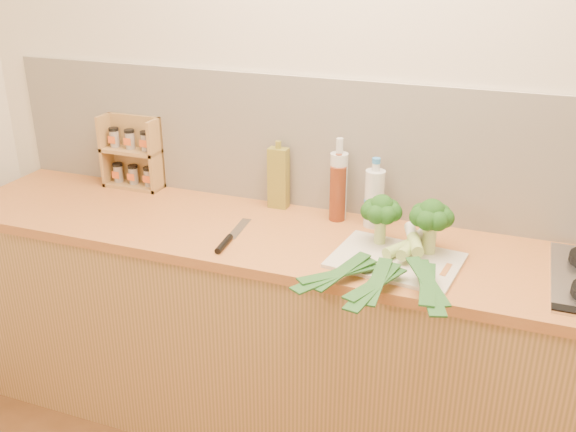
{
  "coord_description": "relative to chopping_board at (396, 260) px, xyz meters",
  "views": [
    {
      "loc": [
        0.57,
        -0.87,
        1.92
      ],
      "look_at": [
        -0.17,
        1.1,
        1.02
      ],
      "focal_mm": 40.0,
      "sensor_mm": 36.0,
      "label": 1
    }
  ],
  "objects": [
    {
      "name": "water_bottle",
      "position": [
        -0.15,
        0.28,
        0.1
      ],
      "size": [
        0.08,
        0.08,
        0.26
      ],
      "color": "silver",
      "rests_on": "counter"
    },
    {
      "name": "glass_bottle",
      "position": [
        -0.3,
        0.3,
        0.13
      ],
      "size": [
        0.07,
        0.07,
        0.33
      ],
      "color": "silver",
      "rests_on": "counter"
    },
    {
      "name": "leek_back",
      "position": [
        0.09,
        -0.07,
        0.07
      ],
      "size": [
        0.23,
        0.59,
        0.04
      ],
      "rotation": [
        0.0,
        0.0,
        0.32
      ],
      "color": "white",
      "rests_on": "chopping_board"
    },
    {
      "name": "counter",
      "position": [
        -0.23,
        0.09,
        -0.46
      ],
      "size": [
        3.2,
        0.62,
        0.9
      ],
      "color": "tan",
      "rests_on": "ground"
    },
    {
      "name": "amber_bottle",
      "position": [
        -0.3,
        0.28,
        0.11
      ],
      "size": [
        0.06,
        0.06,
        0.27
      ],
      "color": "maroon",
      "rests_on": "counter"
    },
    {
      "name": "broccoli_left",
      "position": [
        -0.08,
        0.11,
        0.13
      ],
      "size": [
        0.15,
        0.15,
        0.19
      ],
      "color": "#B6CB76",
      "rests_on": "chopping_board"
    },
    {
      "name": "broccoli_right",
      "position": [
        0.1,
        0.09,
        0.14
      ],
      "size": [
        0.15,
        0.15,
        0.2
      ],
      "color": "#B6CB76",
      "rests_on": "chopping_board"
    },
    {
      "name": "leek_mid",
      "position": [
        0.02,
        -0.06,
        0.05
      ],
      "size": [
        0.17,
        0.65,
        0.04
      ],
      "rotation": [
        0.0,
        0.0,
        -0.17
      ],
      "color": "white",
      "rests_on": "chopping_board"
    },
    {
      "name": "chopping_board",
      "position": [
        0.0,
        0.0,
        0.0
      ],
      "size": [
        0.46,
        0.37,
        0.01
      ],
      "primitive_type": "cube",
      "rotation": [
        0.0,
        0.0,
        -0.12
      ],
      "color": "beige",
      "rests_on": "counter"
    },
    {
      "name": "spice_rack",
      "position": [
        -1.26,
        0.33,
        0.13
      ],
      "size": [
        0.27,
        0.11,
        0.32
      ],
      "color": "#A77947",
      "rests_on": "counter"
    },
    {
      "name": "leek_front",
      "position": [
        -0.04,
        -0.03,
        0.03
      ],
      "size": [
        0.37,
        0.59,
        0.04
      ],
      "rotation": [
        0.0,
        0.0,
        -0.53
      ],
      "color": "white",
      "rests_on": "chopping_board"
    },
    {
      "name": "chefs_knife",
      "position": [
        -0.61,
        -0.06,
        0.0
      ],
      "size": [
        0.06,
        0.32,
        0.02
      ],
      "rotation": [
        0.0,
        0.0,
        0.09
      ],
      "color": "silver",
      "rests_on": "counter"
    },
    {
      "name": "oil_tin",
      "position": [
        -0.56,
        0.32,
        0.12
      ],
      "size": [
        0.08,
        0.05,
        0.29
      ],
      "color": "olive",
      "rests_on": "counter"
    },
    {
      "name": "room_shell",
      "position": [
        -0.23,
        0.38,
        0.26
      ],
      "size": [
        3.5,
        3.5,
        3.5
      ],
      "color": "beige",
      "rests_on": "ground"
    }
  ]
}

